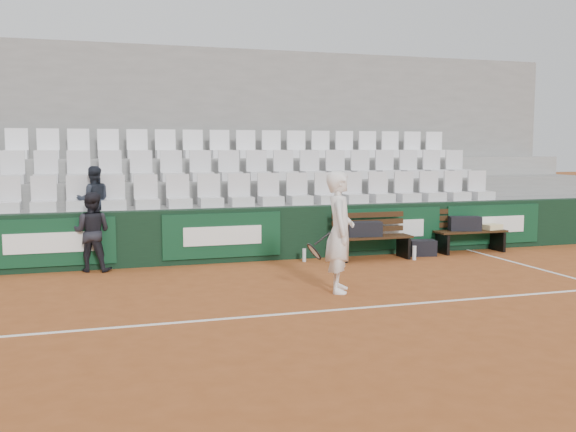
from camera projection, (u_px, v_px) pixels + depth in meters
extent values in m
plane|color=#974C22|center=(298.00, 313.00, 8.26)|extent=(80.00, 80.00, 0.00)
cube|color=white|center=(298.00, 313.00, 8.26)|extent=(18.00, 0.06, 0.01)
cube|color=black|center=(231.00, 235.00, 12.01)|extent=(18.00, 0.30, 1.00)
cube|color=#0C381E|center=(49.00, 243.00, 10.90)|extent=(2.20, 0.04, 0.82)
cube|color=#0C381E|center=(223.00, 235.00, 11.79)|extent=(2.20, 0.04, 0.82)
cube|color=#0C381E|center=(390.00, 229.00, 12.79)|extent=(2.20, 0.04, 0.82)
cube|color=#0C381E|center=(493.00, 224.00, 13.50)|extent=(2.20, 0.04, 0.82)
cube|color=gray|center=(225.00, 231.00, 12.60)|extent=(18.00, 0.95, 1.00)
cube|color=gray|center=(215.00, 215.00, 13.48)|extent=(18.00, 0.95, 1.45)
cube|color=#959593|center=(207.00, 201.00, 14.36)|extent=(18.00, 0.95, 1.90)
cube|color=gray|center=(202.00, 145.00, 14.82)|extent=(18.00, 0.30, 4.40)
cube|color=silver|center=(226.00, 190.00, 12.35)|extent=(11.90, 0.44, 0.63)
cube|color=silver|center=(216.00, 165.00, 13.20)|extent=(11.90, 0.44, 0.63)
cube|color=white|center=(208.00, 144.00, 14.06)|extent=(11.90, 0.44, 0.63)
cube|color=#372110|center=(373.00, 248.00, 12.26)|extent=(1.50, 0.56, 0.45)
cube|color=#341F0F|center=(470.00, 241.00, 13.10)|extent=(1.50, 0.56, 0.45)
cube|color=black|center=(364.00, 229.00, 12.17)|extent=(0.69, 0.37, 0.28)
cube|color=black|center=(465.00, 224.00, 13.02)|extent=(0.68, 0.46, 0.29)
cube|color=beige|center=(492.00, 227.00, 13.23)|extent=(0.43, 0.35, 0.11)
cube|color=black|center=(422.00, 248.00, 12.68)|extent=(0.56, 0.41, 0.31)
cylinder|color=silver|center=(304.00, 255.00, 12.00)|extent=(0.07, 0.07, 0.25)
cylinder|color=silver|center=(414.00, 253.00, 12.19)|extent=(0.08, 0.08, 0.27)
imported|color=white|center=(340.00, 232.00, 9.42)|extent=(0.63, 0.76, 1.79)
torus|color=black|center=(314.00, 252.00, 9.33)|extent=(0.19, 0.30, 0.26)
cylinder|color=black|center=(323.00, 238.00, 9.35)|extent=(0.26, 0.03, 0.20)
imported|color=black|center=(92.00, 232.00, 11.02)|extent=(0.80, 0.70, 1.37)
imported|color=#1D222C|center=(93.00, 176.00, 11.64)|extent=(0.63, 0.50, 1.25)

